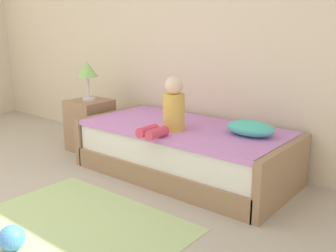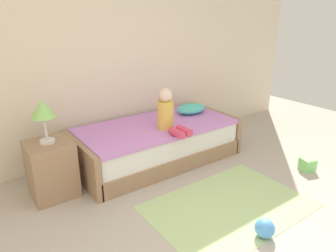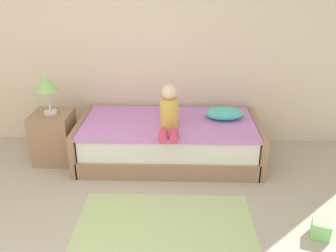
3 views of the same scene
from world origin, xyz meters
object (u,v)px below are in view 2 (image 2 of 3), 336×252
(table_lamp, at_px, (43,111))
(toy_ball, at_px, (265,228))
(nightstand, at_px, (52,169))
(child_figure, at_px, (168,113))
(pillow, at_px, (191,109))
(bed, at_px, (157,143))
(toy_block, at_px, (307,164))

(table_lamp, bearing_deg, toy_ball, -53.84)
(nightstand, bearing_deg, child_figure, -7.64)
(child_figure, bearing_deg, table_lamp, 172.36)
(nightstand, height_order, child_figure, child_figure)
(pillow, bearing_deg, bed, -171.25)
(bed, height_order, child_figure, child_figure)
(table_lamp, height_order, pillow, table_lamp)
(table_lamp, relative_size, toy_ball, 2.59)
(pillow, xyz_separation_m, toy_block, (0.70, -1.42, -0.49))
(pillow, distance_m, toy_block, 1.66)
(bed, distance_m, toy_block, 1.89)
(nightstand, height_order, table_lamp, table_lamp)
(child_figure, relative_size, toy_ball, 2.94)
(pillow, relative_size, toy_ball, 2.54)
(bed, relative_size, table_lamp, 4.69)
(child_figure, xyz_separation_m, pillow, (0.64, 0.33, -0.14))
(bed, relative_size, toy_block, 13.72)
(nightstand, height_order, toy_block, nightstand)
(bed, bearing_deg, pillow, 8.75)
(nightstand, distance_m, table_lamp, 0.64)
(bed, xyz_separation_m, toy_block, (1.35, -1.32, -0.17))
(table_lamp, bearing_deg, bed, 1.94)
(nightstand, xyz_separation_m, toy_ball, (1.27, -1.74, -0.21))
(nightstand, distance_m, child_figure, 1.43)
(table_lamp, height_order, toy_block, table_lamp)
(table_lamp, bearing_deg, pillow, 4.17)
(table_lamp, xyz_separation_m, toy_ball, (1.27, -1.74, -0.85))
(table_lamp, bearing_deg, child_figure, -7.64)
(nightstand, distance_m, pillow, 2.02)
(pillow, height_order, toy_block, pillow)
(child_figure, height_order, toy_block, child_figure)
(child_figure, bearing_deg, bed, 92.95)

